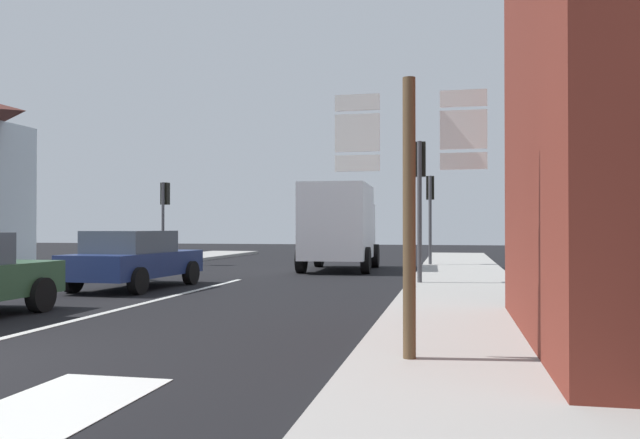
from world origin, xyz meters
TOP-DOWN VIEW (x-y plane):
  - ground_plane at (0.00, 10.00)m, footprint 80.00×80.00m
  - sidewalk_right at (6.46, 8.00)m, footprint 2.81×44.00m
  - lane_centre_stripe at (0.00, 6.00)m, footprint 0.16×12.00m
  - lane_turn_arrow at (2.78, -1.00)m, footprint 1.20×2.20m
  - sedan_far at (-1.74, 8.89)m, footprint 2.14×4.29m
  - delivery_truck at (2.21, 16.54)m, footprint 2.60×5.06m
  - route_sign_post at (5.72, 1.02)m, footprint 1.66×0.14m
  - traffic_light_far_left at (-5.35, 18.19)m, footprint 0.30×0.49m
  - traffic_light_near_right at (5.35, 10.74)m, footprint 0.30×0.49m
  - traffic_light_far_right at (5.35, 18.77)m, footprint 0.30×0.49m

SIDE VIEW (x-z plane):
  - ground_plane at x=0.00m, z-range 0.00..0.00m
  - lane_centre_stripe at x=0.00m, z-range 0.00..0.01m
  - lane_turn_arrow at x=2.78m, z-range 0.00..0.01m
  - sidewalk_right at x=6.46m, z-range 0.00..0.14m
  - sedan_far at x=-1.74m, z-range 0.03..1.50m
  - delivery_truck at x=2.21m, z-range 0.13..3.18m
  - route_sign_post at x=5.72m, z-range 0.31..3.51m
  - traffic_light_far_left at x=-5.35m, z-range 0.81..4.19m
  - traffic_light_far_right at x=5.35m, z-range 0.85..4.37m
  - traffic_light_near_right at x=5.35m, z-range 0.91..4.69m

